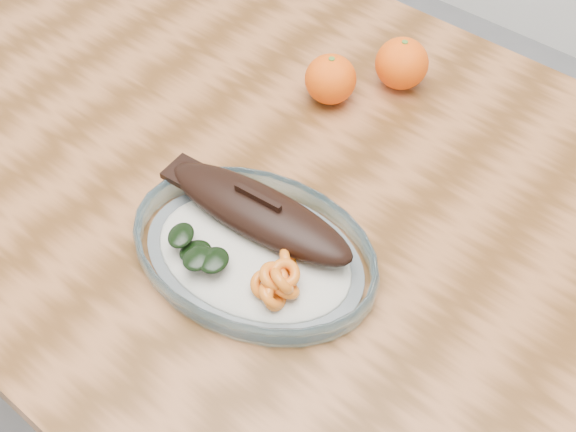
% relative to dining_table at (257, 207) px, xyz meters
% --- Properties ---
extents(ground, '(3.00, 3.00, 0.00)m').
position_rel_dining_table_xyz_m(ground, '(0.00, 0.00, -0.65)').
color(ground, slate).
rests_on(ground, ground).
extents(dining_table, '(1.20, 0.80, 0.75)m').
position_rel_dining_table_xyz_m(dining_table, '(0.00, 0.00, 0.00)').
color(dining_table, '#583314').
rests_on(dining_table, ground).
extents(plated_meal, '(0.59, 0.59, 0.08)m').
position_rel_dining_table_xyz_m(plated_meal, '(0.10, -0.12, 0.12)').
color(plated_meal, white).
rests_on(plated_meal, dining_table).
extents(orange_left, '(0.07, 0.07, 0.07)m').
position_rel_dining_table_xyz_m(orange_left, '(0.01, 0.15, 0.13)').
color(orange_left, '#FF4105').
rests_on(orange_left, dining_table).
extents(orange_right, '(0.07, 0.07, 0.07)m').
position_rel_dining_table_xyz_m(orange_right, '(0.06, 0.23, 0.13)').
color(orange_right, '#FF4105').
rests_on(orange_right, dining_table).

